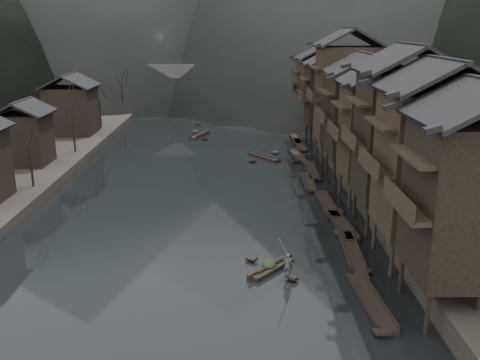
{
  "coord_description": "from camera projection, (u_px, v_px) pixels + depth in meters",
  "views": [
    {
      "loc": [
        3.76,
        -36.35,
        16.49
      ],
      "look_at": [
        4.06,
        11.63,
        2.5
      ],
      "focal_mm": 40.0,
      "sensor_mm": 36.0,
      "label": 1
    }
  ],
  "objects": [
    {
      "name": "hero_sampan",
      "position": [
        271.0,
        268.0,
        37.19
      ],
      "size": [
        3.56,
        4.0,
        0.43
      ],
      "color": "black",
      "rests_on": "water"
    },
    {
      "name": "cargo_heap",
      "position": [
        269.0,
        260.0,
        37.2
      ],
      "size": [
        1.01,
        1.32,
        0.61
      ],
      "primitive_type": "ellipsoid",
      "color": "black",
      "rests_on": "hero_sampan"
    },
    {
      "name": "water",
      "position": [
        186.0,
        256.0,
        39.49
      ],
      "size": [
        300.0,
        300.0,
        0.0
      ],
      "primitive_type": "plane",
      "color": "black",
      "rests_on": "ground"
    },
    {
      "name": "boatman",
      "position": [
        288.0,
        262.0,
        35.73
      ],
      "size": [
        0.65,
        0.48,
        1.62
      ],
      "primitive_type": "imported",
      "rotation": [
        0.0,
        0.0,
        2.98
      ],
      "color": "#505052",
      "rests_on": "hero_sampan"
    },
    {
      "name": "moored_sampans",
      "position": [
        309.0,
        170.0,
        62.0
      ],
      "size": [
        2.87,
        67.33,
        0.47
      ],
      "color": "black",
      "rests_on": "water"
    },
    {
      "name": "left_houses",
      "position": [
        10.0,
        130.0,
        57.09
      ],
      "size": [
        8.1,
        53.2,
        8.73
      ],
      "color": "black",
      "rests_on": "left_bank"
    },
    {
      "name": "stilt_houses",
      "position": [
        367.0,
        100.0,
        55.18
      ],
      "size": [
        9.0,
        67.6,
        16.35
      ],
      "color": "black",
      "rests_on": "ground"
    },
    {
      "name": "right_bank",
      "position": [
        451.0,
        136.0,
        77.85
      ],
      "size": [
        40.0,
        200.0,
        1.8
      ],
      "primitive_type": "cube",
      "color": "#2D2823",
      "rests_on": "ground"
    },
    {
      "name": "midriver_boats",
      "position": [
        218.0,
        129.0,
        86.64
      ],
      "size": [
        12.77,
        46.18,
        0.45
      ],
      "color": "black",
      "rests_on": "water"
    },
    {
      "name": "bare_trees",
      "position": [
        47.0,
        121.0,
        58.42
      ],
      "size": [
        3.87,
        75.51,
        7.74
      ],
      "color": "black",
      "rests_on": "left_bank"
    },
    {
      "name": "stone_bridge",
      "position": [
        218.0,
        83.0,
        107.18
      ],
      "size": [
        40.0,
        6.0,
        9.0
      ],
      "color": "#4C4C4F",
      "rests_on": "ground"
    },
    {
      "name": "bamboo_pole",
      "position": [
        292.0,
        223.0,
        34.96
      ],
      "size": [
        1.85,
        1.94,
        3.91
      ],
      "primitive_type": "cylinder",
      "rotation": [
        0.58,
        0.0,
        -0.76
      ],
      "color": "#8C7A51",
      "rests_on": "boatman"
    }
  ]
}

